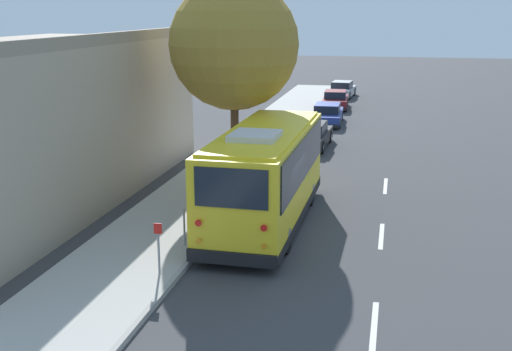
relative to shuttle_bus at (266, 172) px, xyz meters
The scene contains 15 objects.
ground_plane 2.17m from the shuttle_bus, 162.82° to the right, with size 160.00×160.00×0.00m, color #3D3D3F.
sidewalk_slab 3.77m from the shuttle_bus, 110.49° to the left, with size 80.00×3.36×0.15m, color #B2AFA8.
curb_strip 2.50m from the shuttle_bus, 130.19° to the left, with size 80.00×0.14×0.15m, color #9D9A94.
shuttle_bus is the anchor object (origin of this frame).
parked_sedan_black 12.48m from the shuttle_bus, ahead, with size 4.53×1.88×1.30m.
parked_sedan_blue 19.56m from the shuttle_bus, ahead, with size 4.70×1.88×1.26m.
parked_sedan_maroon 26.07m from the shuttle_bus, ahead, with size 4.48×1.92×1.28m.
parked_sedan_silver 32.22m from the shuttle_bus, ahead, with size 4.39×2.05×1.28m.
street_tree 6.31m from the shuttle_bus, 25.70° to the left, with size 4.93×4.93×8.64m.
sign_post_near 5.31m from the shuttle_bus, 159.27° to the left, with size 0.06×0.22×1.38m.
sign_post_far 3.53m from the shuttle_bus, 146.53° to the left, with size 0.06×0.06×1.13m.
building_backdrop 9.39m from the shuttle_bus, 86.99° to the left, with size 18.94×7.40×6.10m.
lane_stripe_behind 7.59m from the shuttle_bus, 149.18° to the right, with size 2.40×0.14×0.01m, color silver.
lane_stripe_mid 4.19m from the shuttle_bus, 94.99° to the right, with size 2.40×0.14×0.01m, color silver.
lane_stripe_ahead 7.04m from the shuttle_bus, 33.67° to the right, with size 2.40×0.14×0.01m, color silver.
Camera 1 is at (-18.49, -3.59, 6.88)m, focal length 45.00 mm.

